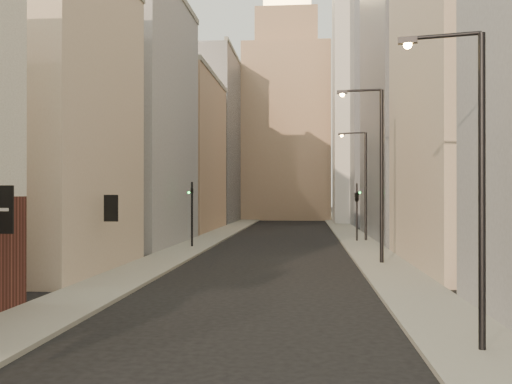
# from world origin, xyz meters

# --- Properties ---
(sidewalk_left) EXTENTS (3.00, 140.00, 0.15)m
(sidewalk_left) POSITION_xyz_m (-6.50, 55.00, 0.07)
(sidewalk_left) COLOR gray
(sidewalk_left) RESTS_ON ground
(sidewalk_right) EXTENTS (3.00, 140.00, 0.15)m
(sidewalk_right) POSITION_xyz_m (6.50, 55.00, 0.07)
(sidewalk_right) COLOR gray
(sidewalk_right) RESTS_ON ground
(left_bldg_beige) EXTENTS (8.00, 12.00, 16.00)m
(left_bldg_beige) POSITION_xyz_m (-12.00, 26.00, 8.00)
(left_bldg_beige) COLOR tan
(left_bldg_beige) RESTS_ON ground
(left_bldg_grey) EXTENTS (8.00, 16.00, 20.00)m
(left_bldg_grey) POSITION_xyz_m (-12.00, 42.00, 10.00)
(left_bldg_grey) COLOR gray
(left_bldg_grey) RESTS_ON ground
(left_bldg_tan) EXTENTS (8.00, 18.00, 17.00)m
(left_bldg_tan) POSITION_xyz_m (-12.00, 60.00, 8.50)
(left_bldg_tan) COLOR tan
(left_bldg_tan) RESTS_ON ground
(left_bldg_wingrid) EXTENTS (8.00, 20.00, 24.00)m
(left_bldg_wingrid) POSITION_xyz_m (-12.00, 80.00, 12.00)
(left_bldg_wingrid) COLOR gray
(left_bldg_wingrid) RESTS_ON ground
(right_bldg_beige) EXTENTS (8.00, 16.00, 20.00)m
(right_bldg_beige) POSITION_xyz_m (12.00, 30.00, 10.00)
(right_bldg_beige) COLOR tan
(right_bldg_beige) RESTS_ON ground
(right_bldg_wingrid) EXTENTS (8.00, 20.00, 26.00)m
(right_bldg_wingrid) POSITION_xyz_m (12.00, 50.00, 13.00)
(right_bldg_wingrid) COLOR gray
(right_bldg_wingrid) RESTS_ON ground
(highrise) EXTENTS (21.00, 23.00, 51.20)m
(highrise) POSITION_xyz_m (18.00, 78.00, 25.66)
(highrise) COLOR gray
(highrise) RESTS_ON ground
(clock_tower) EXTENTS (14.00, 14.00, 44.90)m
(clock_tower) POSITION_xyz_m (-1.00, 92.00, 17.63)
(clock_tower) COLOR tan
(clock_tower) RESTS_ON ground
(white_tower) EXTENTS (8.00, 8.00, 41.50)m
(white_tower) POSITION_xyz_m (10.00, 78.00, 18.61)
(white_tower) COLOR silver
(white_tower) RESTS_ON ground
(streetlamp_near) EXTENTS (2.13, 0.64, 8.22)m
(streetlamp_near) POSITION_xyz_m (6.36, 12.01, 4.70)
(streetlamp_near) COLOR black
(streetlamp_near) RESTS_ON ground
(streetlamp_mid) EXTENTS (2.66, 0.54, 10.17)m
(streetlamp_mid) POSITION_xyz_m (6.20, 30.42, 5.81)
(streetlamp_mid) COLOR black
(streetlamp_mid) RESTS_ON ground
(streetlamp_far) EXTENTS (2.41, 0.85, 9.42)m
(streetlamp_far) POSITION_xyz_m (6.99, 46.52, 5.38)
(streetlamp_far) COLOR black
(streetlamp_far) RESTS_ON ground
(traffic_light_left) EXTENTS (0.56, 0.46, 5.00)m
(traffic_light_left) POSITION_xyz_m (-6.44, 39.47, 3.65)
(traffic_light_left) COLOR black
(traffic_light_left) RESTS_ON ground
(traffic_light_right) EXTENTS (0.74, 0.74, 5.00)m
(traffic_light_right) POSITION_xyz_m (6.42, 45.84, 3.93)
(traffic_light_right) COLOR black
(traffic_light_right) RESTS_ON ground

